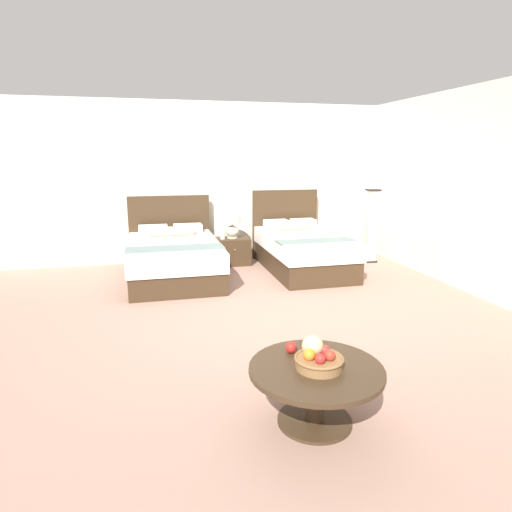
{
  "coord_description": "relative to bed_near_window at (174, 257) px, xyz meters",
  "views": [
    {
      "loc": [
        -1.34,
        -4.55,
        1.82
      ],
      "look_at": [
        -0.09,
        0.58,
        0.6
      ],
      "focal_mm": 30.77,
      "sensor_mm": 36.0,
      "label": 1
    }
  ],
  "objects": [
    {
      "name": "fruit_bowl",
      "position": [
        0.73,
        -4.01,
        0.17
      ],
      "size": [
        0.33,
        0.33,
        0.21
      ],
      "color": "olive",
      "rests_on": "coffee_table"
    },
    {
      "name": "nightstand",
      "position": [
        1.02,
        0.62,
        -0.09
      ],
      "size": [
        0.57,
        0.44,
        0.45
      ],
      "color": "#3C2B1A",
      "rests_on": "ground"
    },
    {
      "name": "floor_lamp_corner",
      "position": [
        3.38,
        0.23,
        0.31
      ],
      "size": [
        0.21,
        0.21,
        1.26
      ],
      "color": "black",
      "rests_on": "ground"
    },
    {
      "name": "coffee_table",
      "position": [
        0.72,
        -4.01,
        -0.01
      ],
      "size": [
        0.92,
        0.92,
        0.42
      ],
      "color": "#3C2B1A",
      "rests_on": "ground"
    },
    {
      "name": "vase",
      "position": [
        0.85,
        0.58,
        0.24
      ],
      "size": [
        0.08,
        0.08,
        0.21
      ],
      "color": "silver",
      "rests_on": "nightstand"
    },
    {
      "name": "table_lamp",
      "position": [
        1.02,
        0.64,
        0.36
      ],
      "size": [
        0.29,
        0.29,
        0.4
      ],
      "color": "beige",
      "rests_on": "nightstand"
    },
    {
      "name": "wall_back",
      "position": [
        1.02,
        1.17,
        1.04
      ],
      "size": [
        9.32,
        0.12,
        2.71
      ],
      "primitive_type": "cube",
      "color": "silver",
      "rests_on": "ground"
    },
    {
      "name": "bed_near_window",
      "position": [
        0.0,
        0.0,
        0.0
      ],
      "size": [
        1.35,
        2.1,
        1.16
      ],
      "color": "#3C2B1A",
      "rests_on": "ground"
    },
    {
      "name": "wall_side_right",
      "position": [
        3.88,
        -1.6,
        1.04
      ],
      "size": [
        0.12,
        5.55,
        2.71
      ],
      "primitive_type": "cube",
      "color": "silver",
      "rests_on": "ground"
    },
    {
      "name": "loose_apple",
      "position": [
        0.62,
        -3.75,
        0.14
      ],
      "size": [
        0.08,
        0.08,
        0.08
      ],
      "color": "red",
      "rests_on": "coffee_table"
    },
    {
      "name": "ground_plane",
      "position": [
        1.02,
        -2.0,
        -0.33
      ],
      "size": [
        9.32,
        9.95,
        0.02
      ],
      "primitive_type": "cube",
      "color": "#9F7968"
    },
    {
      "name": "bed_near_corner",
      "position": [
        2.04,
        0.0,
        0.01
      ],
      "size": [
        1.19,
        2.07,
        1.22
      ],
      "color": "#3C2B1A",
      "rests_on": "ground"
    }
  ]
}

